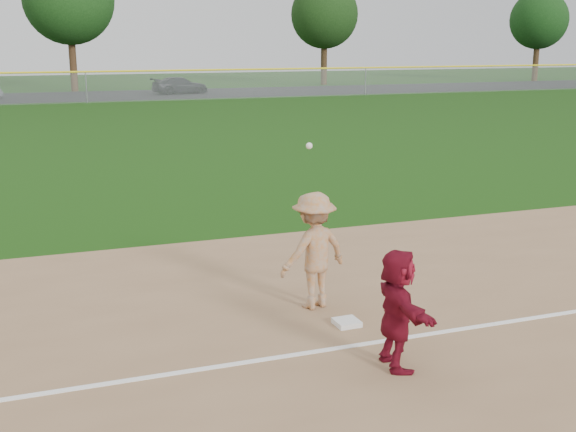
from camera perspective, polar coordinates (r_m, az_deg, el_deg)
name	(u,v)px	position (r m, az deg, el deg)	size (l,w,h in m)	color
ground	(323,327)	(10.53, 2.81, -8.74)	(160.00, 160.00, 0.00)	#173F0C
foul_line	(346,347)	(9.84, 4.63, -10.26)	(60.00, 0.10, 0.01)	white
parking_asphalt	(80,96)	(55.24, -16.09, 9.08)	(120.00, 10.00, 0.01)	black
first_base	(347,322)	(10.54, 4.66, -8.38)	(0.34, 0.34, 0.08)	white
base_runner	(397,309)	(9.08, 8.64, -7.27)	(1.43, 0.45, 1.54)	maroon
car_right	(180,85)	(56.03, -8.52, 10.16)	(1.74, 4.29, 1.24)	black
first_base_play	(314,250)	(10.95, 2.06, -2.73)	(1.30, 0.96, 2.58)	gray
outfield_fence	(85,72)	(49.15, -15.72, 10.87)	(110.00, 0.12, 110.00)	#999EA0
tree_3	(324,15)	(66.96, 2.90, 15.60)	(6.00, 6.00, 9.19)	#352413
tree_4	(539,20)	(76.85, 19.22, 14.41)	(5.60, 5.60, 8.67)	#3A2715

